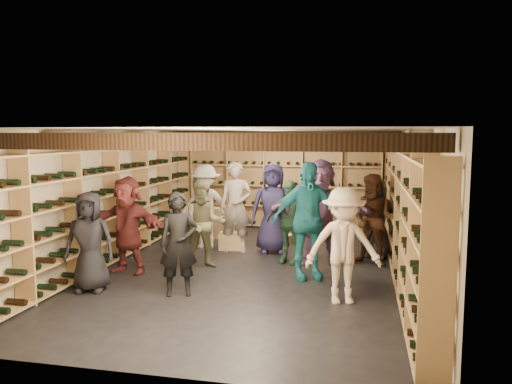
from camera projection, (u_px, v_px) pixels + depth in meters
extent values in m
plane|color=black|center=(249.00, 268.00, 8.73)|extent=(8.00, 8.00, 0.00)
cube|color=#B2A78A|center=(285.00, 179.00, 12.47)|extent=(5.50, 0.02, 2.40)
cube|color=#B2A78A|center=(156.00, 255.00, 4.70)|extent=(5.50, 0.02, 2.40)
cube|color=#B2A78A|center=(104.00, 196.00, 9.16)|extent=(0.02, 8.00, 2.40)
cube|color=#B2A78A|center=(416.00, 205.00, 8.02)|extent=(0.02, 8.00, 2.40)
cube|color=beige|center=(249.00, 130.00, 8.45)|extent=(5.50, 8.00, 0.01)
cube|color=black|center=(173.00, 142.00, 5.06)|extent=(5.40, 0.12, 0.18)
cube|color=black|center=(200.00, 140.00, 5.91)|extent=(5.40, 0.12, 0.18)
cube|color=black|center=(221.00, 139.00, 6.76)|extent=(5.40, 0.12, 0.18)
cube|color=black|center=(237.00, 139.00, 7.61)|extent=(5.40, 0.12, 0.18)
cube|color=black|center=(249.00, 138.00, 8.46)|extent=(5.40, 0.12, 0.18)
cube|color=black|center=(260.00, 138.00, 9.31)|extent=(5.40, 0.12, 0.18)
cube|color=black|center=(268.00, 137.00, 10.16)|extent=(5.40, 0.12, 0.18)
cube|color=black|center=(276.00, 137.00, 11.01)|extent=(5.40, 0.12, 0.18)
cube|color=black|center=(282.00, 137.00, 11.86)|extent=(5.40, 0.12, 0.18)
cube|color=tan|center=(113.00, 203.00, 9.13)|extent=(0.32, 7.50, 2.15)
cube|color=tan|center=(404.00, 212.00, 8.07)|extent=(0.32, 7.50, 2.15)
cube|color=tan|center=(284.00, 185.00, 12.32)|extent=(4.70, 0.30, 2.15)
cube|color=tan|center=(224.00, 234.00, 11.24)|extent=(0.56, 0.44, 0.17)
cube|color=tan|center=(224.00, 226.00, 11.22)|extent=(0.56, 0.44, 0.17)
cube|color=tan|center=(224.00, 219.00, 11.20)|extent=(0.56, 0.44, 0.17)
cube|color=tan|center=(224.00, 212.00, 11.18)|extent=(0.56, 0.44, 0.17)
cube|color=tan|center=(232.00, 245.00, 10.12)|extent=(0.53, 0.38, 0.17)
cube|color=tan|center=(232.00, 237.00, 10.10)|extent=(0.53, 0.38, 0.17)
cube|color=tan|center=(288.00, 238.00, 10.77)|extent=(0.58, 0.49, 0.17)
imported|color=black|center=(90.00, 242.00, 7.37)|extent=(0.82, 0.62, 1.49)
imported|color=black|center=(179.00, 244.00, 7.18)|extent=(0.65, 0.54, 1.51)
imported|color=#656341|center=(204.00, 224.00, 8.67)|extent=(0.91, 0.82, 1.54)
imported|color=beige|center=(343.00, 246.00, 6.85)|extent=(1.15, 0.82, 1.62)
imported|color=teal|center=(307.00, 220.00, 8.02)|extent=(1.21, 0.85, 1.90)
imported|color=maroon|center=(127.00, 224.00, 8.37)|extent=(1.58, 0.76, 1.64)
imported|color=#1F1C40|center=(273.00, 208.00, 9.77)|extent=(0.95, 0.71, 1.77)
imported|color=gray|center=(236.00, 207.00, 9.83)|extent=(0.70, 0.50, 1.79)
imported|color=#402415|center=(374.00, 220.00, 8.84)|extent=(0.96, 0.86, 1.63)
imported|color=#A59E98|center=(205.00, 207.00, 10.14)|extent=(1.15, 0.72, 1.71)
imported|color=#2A5436|center=(289.00, 222.00, 8.97)|extent=(0.95, 0.58, 1.51)
imported|color=#7B4F7D|center=(320.00, 212.00, 8.86)|extent=(1.78, 0.65, 1.90)
imported|color=#37383D|center=(377.00, 218.00, 9.41)|extent=(0.80, 0.60, 1.49)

